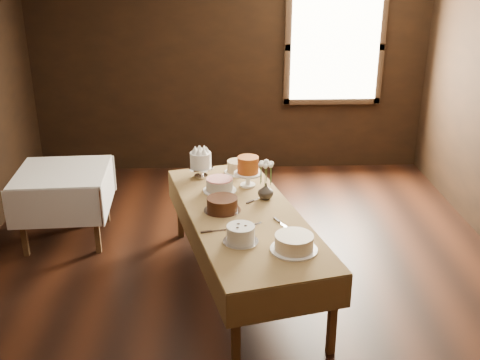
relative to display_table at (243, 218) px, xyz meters
The scene contains 19 objects.
floor 0.66m from the display_table, 103.87° to the right, with size 5.00×6.00×0.01m, color black.
wall_back 3.01m from the display_table, 90.44° to the left, with size 5.00×0.02×2.80m, color black.
window 3.26m from the display_table, 65.85° to the left, with size 1.10×0.05×1.30m, color #FFEABF.
display_table is the anchor object (origin of this frame).
side_table 1.98m from the display_table, 150.95° to the left, with size 0.91×0.91×0.73m.
cake_meringue 0.91m from the display_table, 114.25° to the left, with size 0.24×0.24×0.26m.
cake_speckled 0.92m from the display_table, 90.77° to the left, with size 0.26×0.26×0.12m.
cake_lattice 0.51m from the display_table, 112.54° to the left, with size 0.34×0.34×0.11m.
cake_caramel 0.61m from the display_table, 83.00° to the left, with size 0.26×0.26×0.30m.
cake_chocolate 0.21m from the display_table, 168.63° to the left, with size 0.36×0.36×0.12m.
cake_swirl 0.53m from the display_table, 94.77° to the right, with size 0.29×0.29×0.14m.
cake_cream 0.74m from the display_table, 62.53° to the right, with size 0.36×0.36×0.12m.
cake_server_a 0.26m from the display_table, 72.31° to the right, with size 0.24×0.03×0.01m, color silver.
cake_server_b 0.42m from the display_table, 40.56° to the right, with size 0.24×0.03×0.01m, color silver.
cake_server_c 0.31m from the display_table, 114.15° to the left, with size 0.24×0.03×0.01m, color silver.
cake_server_d 0.33m from the display_table, 61.30° to the left, with size 0.24×0.03×0.01m, color silver.
cake_server_e 0.38m from the display_table, 119.96° to the right, with size 0.24×0.03×0.01m, color silver.
flower_vase 0.37m from the display_table, 53.06° to the left, with size 0.14×0.14×0.14m, color #2D2823.
flower_bouquet 0.47m from the display_table, 53.06° to the left, with size 0.14×0.14×0.20m, color white, non-canonical shape.
Camera 1 is at (-0.18, -4.22, 2.75)m, focal length 42.79 mm.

